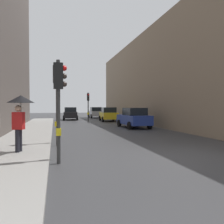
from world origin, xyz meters
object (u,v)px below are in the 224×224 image
traffic_light_near_right (57,89)px  car_dark_suv (71,114)px  car_silver_hatchback (96,113)px  traffic_light_near_left (59,92)px  car_blue_van (134,118)px  pedestrian_with_umbrella (20,108)px  car_yellow_taxi (109,114)px  traffic_light_far_median (88,102)px

traffic_light_near_right → car_dark_suv: traffic_light_near_right is taller
traffic_light_near_right → car_silver_hatchback: 26.48m
traffic_light_near_left → car_blue_van: traffic_light_near_left is taller
pedestrian_with_umbrella → car_yellow_taxi: bearing=67.1°
traffic_light_near_left → car_blue_van: bearing=59.3°
traffic_light_far_median → car_silver_hatchback: bearing=75.3°
car_silver_hatchback → pedestrian_with_umbrella: pedestrian_with_umbrella is taller
car_yellow_taxi → car_dark_suv: size_ratio=1.00×
car_yellow_taxi → car_blue_van: 9.13m
traffic_light_near_left → traffic_light_far_median: bearing=78.9°
traffic_light_near_right → car_yellow_taxi: bearing=68.9°
traffic_light_near_left → car_yellow_taxi: traffic_light_near_left is taller
car_silver_hatchback → car_dark_suv: same height
car_silver_hatchback → car_dark_suv: (-4.39, -4.48, 0.00)m
car_blue_van → car_silver_hatchback: bearing=90.7°
car_dark_suv → traffic_light_near_right: bearing=-95.5°
car_yellow_taxi → traffic_light_near_left: bearing=-107.8°
car_blue_van → pedestrian_with_umbrella: size_ratio=1.99×
traffic_light_near_left → pedestrian_with_umbrella: traffic_light_near_left is taller
traffic_light_near_left → car_blue_van: (6.63, 11.19, -1.46)m
traffic_light_near_left → car_yellow_taxi: (6.52, 20.31, -1.46)m
car_yellow_taxi → pedestrian_with_umbrella: 20.40m
traffic_light_far_median → traffic_light_near_right: size_ratio=0.89×
car_yellow_taxi → traffic_light_far_median: bearing=-148.3°
traffic_light_far_median → traffic_light_near_left: bearing=-101.1°
traffic_light_far_median → car_dark_suv: bearing=105.1°
car_yellow_taxi → car_silver_hatchback: 8.75m
traffic_light_far_median → car_dark_suv: traffic_light_far_median is taller
traffic_light_near_left → traffic_light_near_right: traffic_light_near_right is taller
traffic_light_near_left → car_silver_hatchback: bearing=77.5°
car_yellow_taxi → car_blue_van: bearing=-89.3°
traffic_light_near_right → car_yellow_taxi: (6.53, 16.88, -1.83)m
car_yellow_taxi → pedestrian_with_umbrella: pedestrian_with_umbrella is taller
traffic_light_near_right → car_dark_suv: 21.32m
car_yellow_taxi → car_dark_suv: bearing=136.5°
car_yellow_taxi → pedestrian_with_umbrella: size_ratio=2.01×
car_yellow_taxi → car_dark_suv: same height
car_yellow_taxi → pedestrian_with_umbrella: (-7.93, -18.77, 0.96)m
car_silver_hatchback → car_blue_van: same height
car_blue_van → car_dark_suv: (-4.60, 13.39, 0.00)m
car_dark_suv → pedestrian_with_umbrella: pedestrian_with_umbrella is taller
car_silver_hatchback → car_dark_suv: bearing=-134.4°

